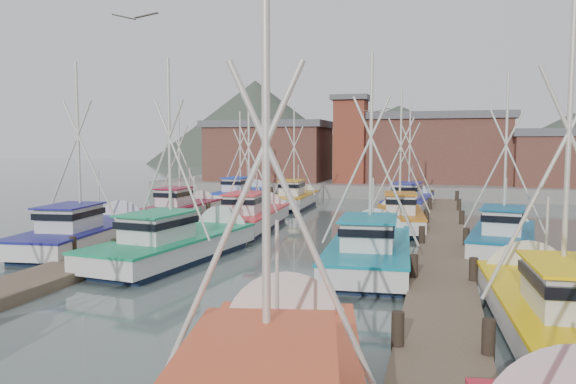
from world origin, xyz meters
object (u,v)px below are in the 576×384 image
(boat_8, at_px, (252,217))
(boat_12, at_px, (296,199))
(lookout_tower, at_px, (351,139))
(boat_4, at_px, (182,244))

(boat_8, height_order, boat_12, boat_12)
(boat_12, bearing_deg, boat_8, -90.60)
(lookout_tower, relative_size, boat_8, 0.88)
(lookout_tower, bearing_deg, boat_4, -93.81)
(boat_4, xyz_separation_m, boat_12, (-0.25, 20.73, -0.00))
(boat_12, bearing_deg, lookout_tower, 76.43)
(lookout_tower, relative_size, boat_4, 0.82)
(boat_8, distance_m, boat_12, 11.32)
(lookout_tower, xyz_separation_m, boat_8, (-2.14, -23.21, -4.87))
(boat_4, bearing_deg, lookout_tower, 93.49)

